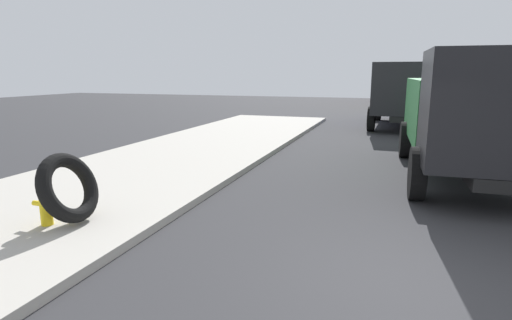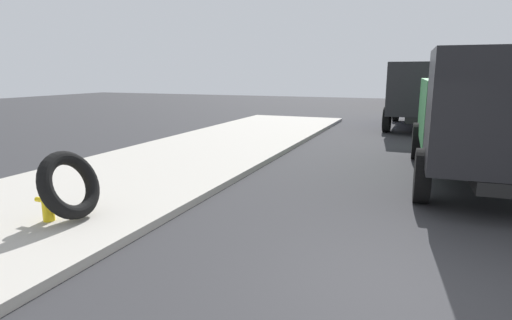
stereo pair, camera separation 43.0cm
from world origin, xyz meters
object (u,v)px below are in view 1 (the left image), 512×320
Objects in this scene: dump_truck_green at (469,114)px; dump_truck_yellow at (416,87)px; fire_hydrant at (46,202)px; dump_truck_blue at (403,93)px; dump_truck_red at (408,84)px; loose_tire at (69,188)px.

dump_truck_green is 20.51m from dump_truck_yellow.
dump_truck_green reaches higher than fire_hydrant.
dump_truck_blue is 10.29m from dump_truck_yellow.
dump_truck_green is at bearing -48.74° from fire_hydrant.
dump_truck_yellow is at bearing -177.55° from dump_truck_red.
dump_truck_red is (28.54, 0.83, 0.00)m from dump_truck_green.
dump_truck_green is at bearing -178.34° from dump_truck_red.
dump_truck_green is (6.06, -6.90, 1.08)m from fire_hydrant.
dump_truck_green is 1.00× the size of dump_truck_yellow.
dump_truck_yellow and dump_truck_red have the same top height.
loose_tire is (0.22, -0.28, 0.21)m from fire_hydrant.
fire_hydrant is 0.10× the size of dump_truck_blue.
dump_truck_blue is at bearing -18.66° from fire_hydrant.
fire_hydrant is 0.10× the size of dump_truck_green.
loose_tire is 0.17× the size of dump_truck_yellow.
dump_truck_green and dump_truck_yellow have the same top height.
loose_tire is 0.17× the size of dump_truck_blue.
loose_tire is at bearing 166.89° from dump_truck_yellow.
dump_truck_yellow is at bearing 1.36° from dump_truck_green.
dump_truck_yellow is at bearing -13.11° from loose_tire.
loose_tire is 34.87m from dump_truck_red.
fire_hydrant is 35.14m from dump_truck_red.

